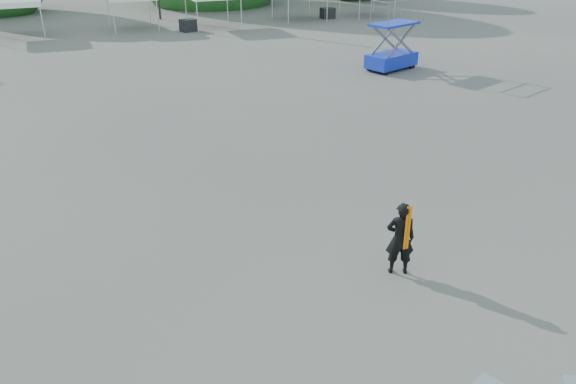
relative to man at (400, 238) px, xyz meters
name	(u,v)px	position (x,y,z in m)	size (l,w,h in m)	color
ground	(308,221)	(-0.78, 2.73, -0.81)	(120.00, 120.00, 0.00)	#474442
man	(400,238)	(0.00, 0.00, 0.00)	(0.70, 0.59, 1.61)	black
scissor_lift	(393,35)	(9.44, 15.02, 0.86)	(2.83, 2.01, 3.30)	#0C2FA5
crate_mid	(188,25)	(2.93, 29.11, -0.42)	(0.99, 0.77, 0.77)	black
crate_east	(328,13)	(13.72, 30.31, -0.43)	(0.97, 0.76, 0.76)	black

